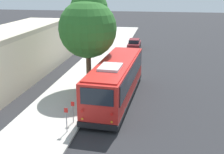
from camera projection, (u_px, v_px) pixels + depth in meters
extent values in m
plane|color=#28282B|center=(118.00, 106.00, 20.67)|extent=(160.00, 160.00, 0.00)
cube|color=beige|center=(64.00, 101.00, 21.32)|extent=(80.00, 4.33, 0.15)
cube|color=#AAA69D|center=(93.00, 103.00, 20.96)|extent=(80.00, 0.14, 0.15)
cube|color=red|center=(116.00, 80.00, 21.23)|extent=(10.66, 3.06, 2.71)
cube|color=black|center=(116.00, 95.00, 21.60)|extent=(10.72, 3.12, 0.28)
cube|color=black|center=(116.00, 72.00, 21.04)|extent=(9.81, 3.11, 1.29)
cube|color=black|center=(128.00, 56.00, 25.95)|extent=(0.15, 2.18, 1.36)
cube|color=black|center=(97.00, 97.00, 16.11)|extent=(0.14, 2.00, 1.03)
cube|color=black|center=(128.00, 49.00, 25.76)|extent=(0.14, 1.80, 0.22)
cube|color=red|center=(116.00, 62.00, 20.79)|extent=(10.01, 2.80, 0.10)
cube|color=silver|center=(110.00, 67.00, 19.01)|extent=(2.01, 1.52, 0.20)
cube|color=black|center=(128.00, 74.00, 26.52)|extent=(0.24, 2.52, 0.36)
cube|color=black|center=(97.00, 126.00, 16.66)|extent=(0.24, 2.52, 0.36)
cylinder|color=red|center=(82.00, 111.00, 16.52)|extent=(0.04, 0.18, 0.18)
cylinder|color=orange|center=(82.00, 119.00, 16.67)|extent=(0.04, 0.14, 0.14)
cylinder|color=red|center=(112.00, 114.00, 16.14)|extent=(0.04, 0.18, 0.18)
cylinder|color=orange|center=(112.00, 122.00, 16.29)|extent=(0.04, 0.14, 0.14)
cube|color=white|center=(119.00, 72.00, 26.70)|extent=(0.06, 0.32, 0.18)
cube|color=white|center=(137.00, 73.00, 26.34)|extent=(0.06, 0.32, 0.18)
cube|color=black|center=(113.00, 53.00, 25.85)|extent=(0.07, 0.10, 0.24)
cylinder|color=black|center=(111.00, 80.00, 24.70)|extent=(1.01, 0.35, 0.99)
cylinder|color=slate|center=(111.00, 80.00, 24.70)|extent=(0.46, 0.34, 0.45)
cylinder|color=black|center=(136.00, 82.00, 24.23)|extent=(1.01, 0.35, 0.99)
cylinder|color=slate|center=(136.00, 82.00, 24.23)|extent=(0.46, 0.34, 0.45)
cylinder|color=black|center=(91.00, 108.00, 19.07)|extent=(1.01, 0.35, 0.99)
cylinder|color=slate|center=(91.00, 108.00, 19.07)|extent=(0.46, 0.34, 0.45)
cylinder|color=black|center=(123.00, 111.00, 18.60)|extent=(1.01, 0.35, 0.99)
cylinder|color=slate|center=(123.00, 111.00, 18.60)|extent=(0.46, 0.34, 0.45)
cube|color=slate|center=(127.00, 57.00, 33.01)|extent=(4.51, 1.69, 0.62)
cube|color=black|center=(127.00, 52.00, 32.72)|extent=(2.14, 1.46, 0.48)
cube|color=slate|center=(127.00, 50.00, 32.65)|extent=(2.05, 1.42, 0.05)
cube|color=black|center=(129.00, 54.00, 35.20)|extent=(0.08, 1.63, 0.20)
cube|color=black|center=(125.00, 63.00, 30.94)|extent=(0.08, 1.63, 0.20)
cylinder|color=black|center=(123.00, 55.00, 34.51)|extent=(0.63, 0.20, 0.63)
cylinder|color=slate|center=(123.00, 55.00, 34.51)|extent=(0.28, 0.22, 0.28)
cylinder|color=black|center=(135.00, 55.00, 34.26)|extent=(0.63, 0.20, 0.63)
cylinder|color=slate|center=(135.00, 55.00, 34.26)|extent=(0.28, 0.22, 0.28)
cylinder|color=black|center=(119.00, 61.00, 31.84)|extent=(0.63, 0.20, 0.63)
cylinder|color=slate|center=(119.00, 61.00, 31.84)|extent=(0.28, 0.22, 0.28)
cylinder|color=black|center=(133.00, 61.00, 31.60)|extent=(0.63, 0.20, 0.63)
cylinder|color=slate|center=(133.00, 61.00, 31.60)|extent=(0.28, 0.22, 0.28)
cube|color=maroon|center=(134.00, 45.00, 39.49)|extent=(4.01, 1.66, 0.65)
cube|color=black|center=(134.00, 41.00, 39.22)|extent=(1.90, 1.42, 0.48)
cube|color=maroon|center=(134.00, 39.00, 39.14)|extent=(1.83, 1.39, 0.05)
cube|color=black|center=(135.00, 44.00, 41.45)|extent=(0.09, 1.58, 0.20)
cube|color=black|center=(133.00, 49.00, 37.67)|extent=(0.09, 1.58, 0.20)
cylinder|color=black|center=(130.00, 44.00, 40.84)|extent=(0.67, 0.21, 0.67)
cylinder|color=slate|center=(130.00, 44.00, 40.84)|extent=(0.30, 0.22, 0.30)
cylinder|color=black|center=(140.00, 44.00, 40.61)|extent=(0.67, 0.21, 0.67)
cylinder|color=slate|center=(140.00, 44.00, 40.61)|extent=(0.30, 0.22, 0.30)
cylinder|color=black|center=(128.00, 48.00, 38.47)|extent=(0.67, 0.21, 0.67)
cylinder|color=slate|center=(128.00, 48.00, 38.47)|extent=(0.30, 0.22, 0.30)
cylinder|color=black|center=(139.00, 48.00, 38.24)|extent=(0.67, 0.21, 0.67)
cylinder|color=slate|center=(139.00, 48.00, 38.24)|extent=(0.30, 0.22, 0.30)
cylinder|color=brown|center=(89.00, 68.00, 23.48)|extent=(0.42, 0.42, 3.33)
sphere|color=#2D6B28|center=(88.00, 29.00, 22.46)|extent=(4.69, 4.69, 4.69)
sphere|color=#31732C|center=(89.00, 9.00, 22.54)|extent=(3.05, 3.05, 3.05)
cylinder|color=gray|center=(67.00, 122.00, 16.46)|extent=(0.06, 0.06, 1.26)
cube|color=red|center=(66.00, 110.00, 16.22)|extent=(0.02, 0.22, 0.28)
cylinder|color=gray|center=(73.00, 114.00, 17.66)|extent=(0.06, 0.06, 1.11)
cube|color=red|center=(73.00, 104.00, 17.45)|extent=(0.02, 0.22, 0.28)
cylinder|color=#99999E|center=(107.00, 69.00, 28.10)|extent=(0.22, 0.22, 0.65)
sphere|color=#99999E|center=(107.00, 65.00, 27.98)|extent=(0.20, 0.20, 0.20)
cube|color=beige|center=(17.00, 51.00, 27.93)|extent=(20.62, 6.35, 4.36)
cube|color=#BAAD93|center=(43.00, 28.00, 26.70)|extent=(20.62, 0.30, 0.40)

